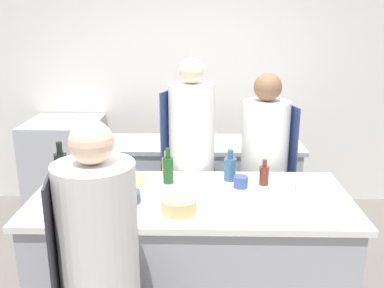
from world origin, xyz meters
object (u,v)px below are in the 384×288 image
object	(u,v)px
bottle_wine	(61,168)
bottle_water	(166,166)
bowl_mixing_large	(125,197)
bowl_ceramic_blue	(77,185)
bottle_olive_oil	(168,169)
chef_at_stove	(264,173)
chef_at_prep_near	(100,280)
bowl_wooden_salad	(299,189)
oven_range	(67,168)
cup	(241,182)
bottle_cooking_oil	(264,175)
bowl_prep_small	(179,206)
chef_at_pass_far	(191,169)
bottle_sauce	(230,168)
bottle_vinegar	(293,201)

from	to	relation	value
bottle_wine	bottle_water	distance (m)	0.74
bowl_mixing_large	bowl_ceramic_blue	distance (m)	0.40
bottle_olive_oil	chef_at_stove	bearing A→B (deg)	35.72
chef_at_prep_near	bowl_wooden_salad	world-z (taller)	chef_at_prep_near
oven_range	bowl_ceramic_blue	bearing A→B (deg)	-69.71
bottle_wine	cup	xyz separation A→B (m)	(1.24, -0.03, -0.08)
oven_range	bottle_cooking_oil	xyz separation A→B (m)	(1.88, -1.50, 0.50)
bottle_wine	bowl_prep_small	xyz separation A→B (m)	(0.84, -0.43, -0.08)
bowl_ceramic_blue	cup	distance (m)	1.11
bottle_cooking_oil	bottle_water	xyz separation A→B (m)	(-0.69, 0.16, 0.00)
chef_at_pass_far	bowl_prep_small	distance (m)	0.90
bottle_olive_oil	bowl_mixing_large	xyz separation A→B (m)	(-0.25, -0.33, -0.07)
chef_at_stove	bottle_sauce	distance (m)	0.61
chef_at_prep_near	bottle_wine	world-z (taller)	chef_at_prep_near
bottle_vinegar	bowl_ceramic_blue	size ratio (longest dim) A/B	0.87
oven_range	bottle_sauce	bearing A→B (deg)	-40.76
bottle_cooking_oil	bottle_water	world-z (taller)	bottle_water
bottle_sauce	bowl_prep_small	world-z (taller)	bottle_sauce
bottle_sauce	chef_at_pass_far	bearing A→B (deg)	128.02
chef_at_stove	bottle_sauce	bearing A→B (deg)	-47.60
chef_at_pass_far	bottle_water	size ratio (longest dim) A/B	9.28
oven_range	bottle_water	distance (m)	1.86
chef_at_stove	bowl_ceramic_blue	size ratio (longest dim) A/B	7.84
bowl_mixing_large	oven_range	bearing A→B (deg)	117.85
bottle_vinegar	bowl_ceramic_blue	xyz separation A→B (m)	(-1.38, 0.31, -0.03)
bottle_sauce	bowl_wooden_salad	distance (m)	0.51
bottle_wine	cup	size ratio (longest dim) A/B	3.13
chef_at_stove	bottle_olive_oil	world-z (taller)	chef_at_stove
bottle_sauce	oven_range	bearing A→B (deg)	139.24
bottle_cooking_oil	bottle_sauce	xyz separation A→B (m)	(-0.23, 0.08, 0.02)
bowl_prep_small	bowl_ceramic_blue	world-z (taller)	bowl_prep_small
bottle_vinegar	bottle_olive_oil	bearing A→B (deg)	149.58
bottle_cooking_oil	bowl_wooden_salad	bearing A→B (deg)	-40.57
oven_range	bottle_water	world-z (taller)	bottle_water
chef_at_pass_far	bottle_sauce	world-z (taller)	chef_at_pass_far
chef_at_stove	chef_at_pass_far	xyz separation A→B (m)	(-0.60, -0.12, 0.07)
oven_range	bottle_cooking_oil	distance (m)	2.45
bottle_wine	bowl_prep_small	distance (m)	0.94
bottle_vinegar	bottle_cooking_oil	distance (m)	0.45
bottle_sauce	bowl_mixing_large	size ratio (longest dim) A/B	1.13
bottle_cooking_oil	cup	size ratio (longest dim) A/B	1.86
oven_range	bowl_wooden_salad	size ratio (longest dim) A/B	4.96
chef_at_prep_near	bowl_prep_small	distance (m)	0.65
chef_at_stove	bowl_wooden_salad	distance (m)	0.76
bottle_olive_oil	chef_at_prep_near	bearing A→B (deg)	-105.41
bottle_water	bowl_mixing_large	xyz separation A→B (m)	(-0.23, -0.47, -0.04)
oven_range	bottle_wine	xyz separation A→B (m)	(0.47, -1.52, 0.55)
chef_at_prep_near	bowl_prep_small	world-z (taller)	chef_at_prep_near
bottle_sauce	cup	size ratio (longest dim) A/B	2.31
bottle_olive_oil	bowl_prep_small	bearing A→B (deg)	-78.30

